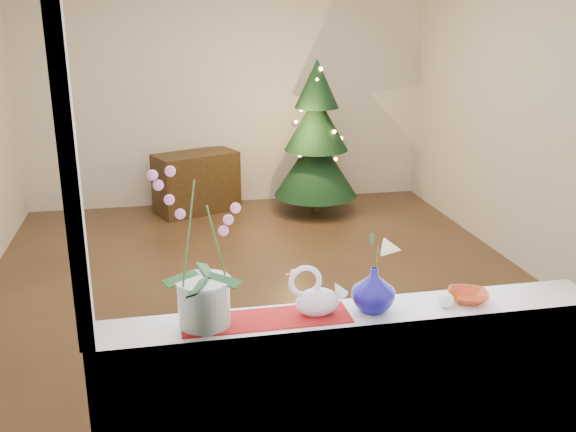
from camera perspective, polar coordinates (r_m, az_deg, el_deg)
name	(u,v)px	position (r m, az deg, el deg)	size (l,w,h in m)	color
ground	(265,286)	(5.25, -2.04, -6.26)	(5.00, 5.00, 0.00)	#3D2819
wall_back	(227,85)	(7.32, -5.44, 11.53)	(4.50, 0.10, 2.70)	beige
wall_front	(368,225)	(2.49, 7.12, -0.83)	(4.50, 0.10, 2.70)	beige
wall_right	(535,112)	(5.67, 21.13, 8.62)	(0.10, 5.00, 2.70)	beige
window_apron	(357,421)	(2.94, 6.16, -17.63)	(2.20, 0.08, 0.88)	white
windowsill	(354,316)	(2.78, 5.92, -8.82)	(2.20, 0.26, 0.04)	white
window_frame	(369,134)	(2.43, 7.21, 7.24)	(2.22, 0.06, 1.60)	white
runner	(266,319)	(2.69, -1.94, -9.14)	(0.70, 0.20, 0.01)	maroon
orchid_pot	(202,249)	(2.53, -7.67, -2.91)	(0.23, 0.23, 0.66)	white
swan	(317,291)	(2.68, 2.63, -6.72)	(0.25, 0.12, 0.21)	silver
blue_vase	(374,286)	(2.74, 7.62, -6.20)	(0.21, 0.21, 0.22)	#0A0762
lily	(376,243)	(2.67, 7.79, -2.36)	(0.12, 0.07, 0.17)	silver
paperweight	(446,300)	(2.86, 13.87, -7.29)	(0.07, 0.07, 0.07)	silver
amber_dish	(468,297)	(2.95, 15.70, -6.96)	(0.15, 0.15, 0.04)	#A93716
xmas_tree	(316,138)	(6.96, 2.52, 6.96)	(0.91, 0.91, 1.66)	black
side_table	(196,182)	(7.15, -8.15, 2.97)	(0.88, 0.44, 0.66)	black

